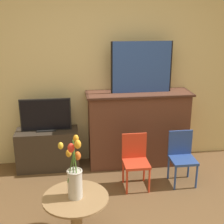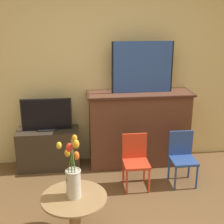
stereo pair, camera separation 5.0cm
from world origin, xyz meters
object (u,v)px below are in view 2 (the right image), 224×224
(painting, at_px, (142,67))
(vase_tulips, at_px, (73,176))
(chair_red, at_px, (135,158))
(chair_blue, at_px, (182,155))
(tv_monitor, at_px, (47,115))

(painting, xyz_separation_m, vase_tulips, (-0.90, -1.45, -0.67))
(painting, bearing_deg, chair_red, -106.96)
(chair_blue, bearing_deg, tv_monitor, 160.55)
(painting, xyz_separation_m, chair_blue, (0.39, -0.57, -0.97))
(chair_blue, xyz_separation_m, vase_tulips, (-1.29, -0.88, 0.30))
(tv_monitor, xyz_separation_m, chair_blue, (1.63, -0.57, -0.38))
(painting, relative_size, tv_monitor, 1.22)
(tv_monitor, distance_m, chair_blue, 1.77)
(tv_monitor, distance_m, vase_tulips, 1.50)
(vase_tulips, bearing_deg, chair_red, 50.30)
(painting, relative_size, chair_red, 1.24)
(chair_red, bearing_deg, chair_blue, 1.83)
(painting, bearing_deg, tv_monitor, 179.83)
(tv_monitor, bearing_deg, chair_blue, -19.45)
(chair_blue, bearing_deg, painting, 124.64)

